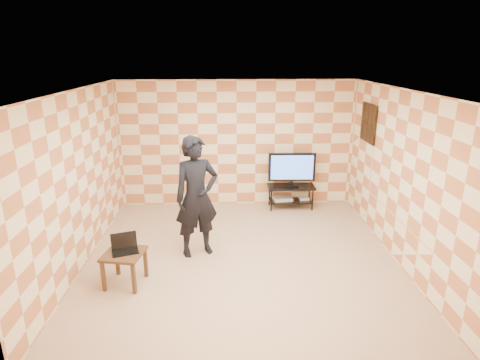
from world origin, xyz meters
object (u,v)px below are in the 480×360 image
side_table (124,258)px  tv_stand (291,192)px  person (197,197)px  tv (292,168)px

side_table → tv_stand: bearing=45.3°
person → side_table: bearing=-160.4°
tv_stand → tv: 0.53m
tv_stand → side_table: 4.07m
tv → person: 2.72m
tv_stand → person: bearing=-133.4°
tv → side_table: 4.10m
side_table → person: 1.47m
tv_stand → person: person is taller
tv_stand → person: (-1.87, -1.98, 0.63)m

